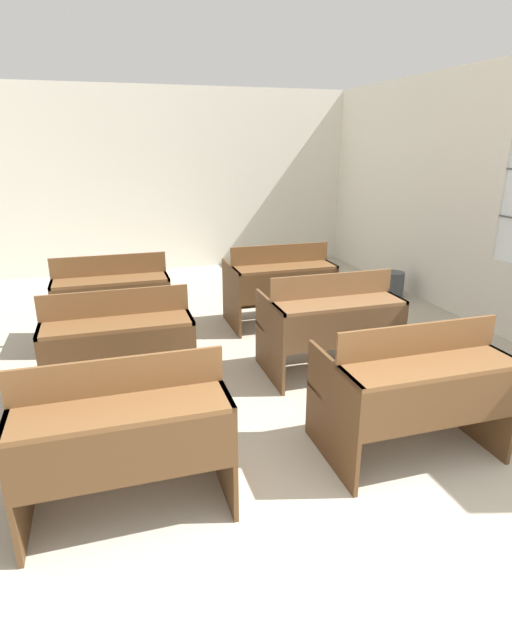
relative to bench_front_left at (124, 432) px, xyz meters
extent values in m
cube|color=white|center=(1.13, 5.81, 0.94)|extent=(6.00, 0.06, 2.84)
cube|color=white|center=(4.10, 2.26, -0.08)|extent=(0.06, 7.04, 0.81)
cube|color=white|center=(4.10, 2.26, 2.05)|extent=(0.06, 7.04, 0.62)
cube|color=white|center=(4.10, 3.83, 1.03)|extent=(0.06, 3.90, 1.41)
cube|color=#54371F|center=(-0.56, 0.04, -0.12)|extent=(0.03, 0.77, 0.73)
cube|color=#54371F|center=(0.56, 0.04, -0.12)|extent=(0.03, 0.77, 0.73)
cube|color=brown|center=(0.00, -0.17, 0.23)|extent=(1.15, 0.35, 0.03)
cube|color=#54371F|center=(0.00, -0.33, 0.05)|extent=(1.09, 0.02, 0.33)
cube|color=brown|center=(0.00, 0.00, 0.35)|extent=(1.15, 0.02, 0.21)
cube|color=brown|center=(0.00, 0.29, -0.08)|extent=(1.15, 0.28, 0.03)
cube|color=#54371F|center=(0.00, 0.29, -0.34)|extent=(1.09, 0.04, 0.04)
cube|color=#54371E|center=(1.30, 0.03, -0.12)|extent=(0.03, 0.77, 0.73)
cube|color=#54371E|center=(2.41, 0.03, -0.12)|extent=(0.03, 0.77, 0.73)
cube|color=brown|center=(1.85, -0.17, 0.23)|extent=(1.15, 0.35, 0.03)
cube|color=#54371E|center=(1.85, -0.34, 0.05)|extent=(1.09, 0.02, 0.33)
cube|color=brown|center=(1.85, -0.01, 0.35)|extent=(1.15, 0.02, 0.21)
cube|color=brown|center=(1.85, 0.28, -0.08)|extent=(1.15, 0.28, 0.03)
cube|color=#54371E|center=(1.85, 0.28, -0.34)|extent=(1.09, 0.04, 0.04)
cube|color=#54371F|center=(-0.53, 1.39, -0.12)|extent=(0.03, 0.77, 0.73)
cube|color=#54371F|center=(0.59, 1.39, -0.12)|extent=(0.03, 0.77, 0.73)
cube|color=brown|center=(0.03, 1.18, 0.23)|extent=(1.15, 0.35, 0.03)
cube|color=#54371F|center=(0.03, 1.01, 0.05)|extent=(1.09, 0.02, 0.33)
cube|color=brown|center=(0.03, 1.34, 0.35)|extent=(1.15, 0.02, 0.21)
cube|color=brown|center=(0.03, 1.63, -0.08)|extent=(1.15, 0.28, 0.03)
cube|color=#54371F|center=(0.03, 1.63, -0.34)|extent=(1.09, 0.04, 0.04)
cube|color=brown|center=(1.31, 1.36, -0.12)|extent=(0.03, 0.77, 0.73)
cube|color=brown|center=(2.43, 1.36, -0.12)|extent=(0.03, 0.77, 0.73)
cube|color=brown|center=(1.87, 1.15, 0.23)|extent=(1.15, 0.35, 0.03)
cube|color=brown|center=(1.87, 0.99, 0.05)|extent=(1.09, 0.02, 0.33)
cube|color=brown|center=(1.87, 1.31, 0.35)|extent=(1.15, 0.02, 0.21)
cube|color=brown|center=(1.87, 1.60, -0.08)|extent=(1.15, 0.28, 0.03)
cube|color=brown|center=(1.87, 1.60, -0.34)|extent=(1.09, 0.04, 0.04)
cube|color=#54381F|center=(-0.54, 2.71, -0.12)|extent=(0.03, 0.77, 0.73)
cube|color=#54381F|center=(0.58, 2.71, -0.12)|extent=(0.03, 0.77, 0.73)
cube|color=brown|center=(0.02, 2.50, 0.23)|extent=(1.15, 0.35, 0.03)
cube|color=#54381F|center=(0.02, 2.34, 0.05)|extent=(1.09, 0.02, 0.33)
cube|color=brown|center=(0.02, 2.66, 0.35)|extent=(1.15, 0.02, 0.21)
cube|color=brown|center=(0.02, 2.95, -0.08)|extent=(1.15, 0.28, 0.03)
cube|color=#54381F|center=(0.02, 2.95, -0.34)|extent=(1.09, 0.04, 0.04)
cube|color=#53361D|center=(1.31, 2.72, -0.12)|extent=(0.03, 0.77, 0.73)
cube|color=#53361D|center=(2.43, 2.72, -0.12)|extent=(0.03, 0.77, 0.73)
cube|color=brown|center=(1.87, 2.51, 0.23)|extent=(1.15, 0.35, 0.03)
cube|color=#53361D|center=(1.87, 2.34, 0.05)|extent=(1.09, 0.02, 0.33)
cube|color=brown|center=(1.87, 2.67, 0.35)|extent=(1.15, 0.02, 0.21)
cube|color=brown|center=(1.87, 2.96, -0.08)|extent=(1.15, 0.28, 0.03)
cube|color=#53361D|center=(1.87, 2.96, -0.34)|extent=(1.09, 0.04, 0.04)
cylinder|color=#474C51|center=(3.76, 3.31, -0.32)|extent=(0.31, 0.31, 0.33)
camera|label=1|loc=(0.01, -2.53, 1.53)|focal=28.00mm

